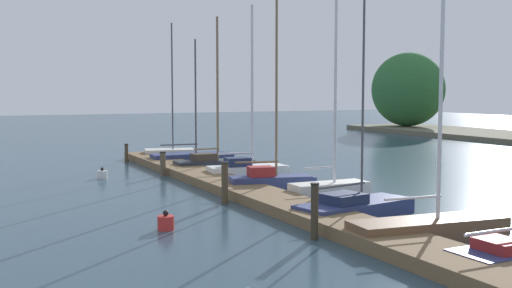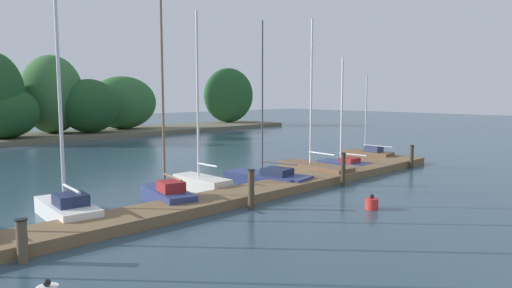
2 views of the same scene
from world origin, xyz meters
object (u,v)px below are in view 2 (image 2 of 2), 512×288
Objects in this scene: sailboat_4 at (166,193)px; sailboat_7 at (312,167)px; sailboat_9 at (367,154)px; sailboat_6 at (266,177)px; mooring_piling_2 at (251,189)px; channel_buoy_1 at (372,203)px; sailboat_5 at (200,180)px; sailboat_8 at (343,162)px; mooring_piling_4 at (412,156)px; mooring_piling_1 at (22,241)px; mooring_piling_3 at (343,169)px; sailboat_3 at (66,206)px.

sailboat_7 reaches higher than sailboat_4.
sailboat_7 is at bearing 94.68° from sailboat_9.
mooring_piling_2 is (-3.68, -2.82, 0.40)m from sailboat_6.
mooring_piling_2 is at bearing 134.60° from channel_buoy_1.
sailboat_8 is at bearing -96.25° from sailboat_5.
mooring_piling_4 is (14.22, -2.45, 0.20)m from sailboat_4.
sailboat_6 is at bearing 37.51° from mooring_piling_2.
sailboat_5 is at bearing 108.28° from channel_buoy_1.
sailboat_4 reaches higher than mooring_piling_1.
channel_buoy_1 is (-9.51, -3.27, -0.43)m from mooring_piling_4.
sailboat_8 is 4.04× the size of mooring_piling_3.
sailboat_3 reaches higher than mooring_piling_2.
sailboat_9 reaches higher than channel_buoy_1.
channel_buoy_1 is (2.26, -6.85, -0.21)m from sailboat_5.
mooring_piling_3 is 4.18m from channel_buoy_1.
mooring_piling_4 is at bearing 0.18° from mooring_piling_1.
sailboat_9 is 4.10× the size of mooring_piling_4.
mooring_piling_1 is 0.87× the size of mooring_piling_4.
sailboat_7 is 6.03m from mooring_piling_4.
sailboat_3 is at bearing 87.16° from sailboat_8.
sailboat_5 reaches higher than mooring_piling_3.
sailboat_8 reaches higher than sailboat_9.
sailboat_9 is at bearing 14.84° from mooring_piling_2.
mooring_piling_4 is at bearing -93.69° from sailboat_3.
sailboat_7 reaches higher than mooring_piling_2.
channel_buoy_1 is (-0.70, -5.85, -0.11)m from sailboat_6.
mooring_piling_3 is 6.77m from mooring_piling_4.
sailboat_9 reaches higher than mooring_piling_3.
sailboat_5 is at bearing 59.91° from sailboat_6.
sailboat_3 is at bearing 95.47° from sailboat_5.
mooring_piling_4 is (-0.82, -3.28, 0.27)m from sailboat_9.
sailboat_7 reaches higher than sailboat_8.
sailboat_8 is at bearing -76.94° from sailboat_4.
sailboat_3 is 6.14m from mooring_piling_2.
mooring_piling_3 is at bearing -154.54° from sailboat_6.
sailboat_7 is at bearing 21.94° from mooring_piling_2.
sailboat_6 is 9.67m from sailboat_9.
sailboat_5 is (5.88, 0.52, -0.03)m from sailboat_3.
sailboat_5 is 6.42m from sailboat_7.
mooring_piling_4 reaches higher than mooring_piling_1.
mooring_piling_2 is at bearing 105.26° from sailboat_8.
sailboat_5 is at bearing 163.07° from mooring_piling_4.
sailboat_6 is 4.65m from mooring_piling_2.
sailboat_6 is 6.67× the size of mooring_piling_1.
channel_buoy_1 is (10.51, -3.21, -0.34)m from mooring_piling_1.
sailboat_6 reaches higher than mooring_piling_3.
mooring_piling_2 is 5.73m from mooring_piling_3.
sailboat_3 is at bearing 147.32° from mooring_piling_2.
mooring_piling_1 is at bearing 91.96° from sailboat_6.
sailboat_9 is at bearing 24.48° from mooring_piling_3.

